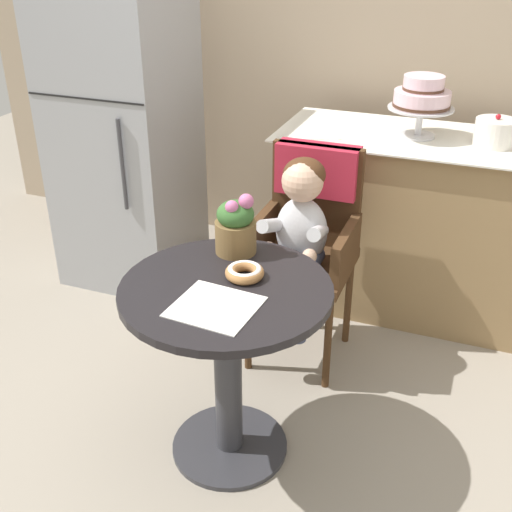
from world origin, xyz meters
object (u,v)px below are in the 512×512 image
at_px(flower_vase, 236,226).
at_px(round_layer_cake, 495,132).
at_px(donut_front, 245,272).
at_px(wicker_chair, 310,221).
at_px(cafe_table, 227,339).
at_px(seated_child, 299,227).
at_px(tiered_cake_stand, 422,97).
at_px(refrigerator, 124,126).

xyz_separation_m(flower_vase, round_layer_cake, (0.82, 1.05, 0.13)).
distance_m(donut_front, round_layer_cake, 1.43).
relative_size(wicker_chair, round_layer_cake, 5.14).
distance_m(cafe_table, wicker_chair, 0.78).
bearing_deg(donut_front, seated_child, 87.06).
height_order(cafe_table, tiered_cake_stand, tiered_cake_stand).
bearing_deg(cafe_table, flower_vase, 104.84).
height_order(flower_vase, refrigerator, refrigerator).
bearing_deg(seated_child, wicker_chair, 90.00).
distance_m(tiered_cake_stand, refrigerator, 1.50).
relative_size(cafe_table, flower_vase, 3.09).
xyz_separation_m(cafe_table, seated_child, (0.06, 0.61, 0.17)).
bearing_deg(donut_front, refrigerator, 136.73).
bearing_deg(flower_vase, refrigerator, 139.03).
relative_size(cafe_table, round_layer_cake, 3.88).
relative_size(flower_vase, refrigerator, 0.14).
relative_size(wicker_chair, seated_child, 1.31).
bearing_deg(seated_child, flower_vase, -109.47).
height_order(flower_vase, round_layer_cake, round_layer_cake).
distance_m(wicker_chair, flower_vase, 0.57).
distance_m(cafe_table, flower_vase, 0.41).
distance_m(cafe_table, seated_child, 0.63).
relative_size(seated_child, tiered_cake_stand, 2.42).
bearing_deg(donut_front, round_layer_cake, 59.49).
distance_m(wicker_chair, tiered_cake_stand, 0.78).
bearing_deg(refrigerator, round_layer_cake, 6.10).
relative_size(seated_child, round_layer_cake, 3.91).
bearing_deg(donut_front, tiered_cake_stand, 72.79).
height_order(tiered_cake_stand, round_layer_cake, tiered_cake_stand).
bearing_deg(flower_vase, cafe_table, -75.16).
height_order(cafe_table, flower_vase, flower_vase).
height_order(wicker_chair, round_layer_cake, round_layer_cake).
height_order(seated_child, refrigerator, refrigerator).
height_order(cafe_table, donut_front, donut_front).
relative_size(donut_front, tiered_cake_stand, 0.45).
distance_m(donut_front, refrigerator, 1.50).
height_order(flower_vase, tiered_cake_stand, tiered_cake_stand).
distance_m(cafe_table, donut_front, 0.25).
distance_m(donut_front, tiered_cake_stand, 1.32).
relative_size(cafe_table, seated_child, 0.99).
bearing_deg(wicker_chair, tiered_cake_stand, 61.96).
bearing_deg(flower_vase, wicker_chair, 76.10).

